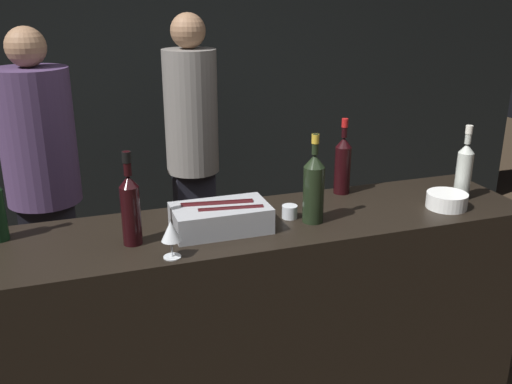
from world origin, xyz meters
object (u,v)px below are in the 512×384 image
object	(u,v)px
red_wine_bottle_tall	(343,163)
person_in_hoodie	(192,143)
wine_glass	(171,232)
champagne_bottle	(314,187)
person_blond_tee	(42,173)
candle_votive	(290,212)
ice_bin_with_bottles	(221,217)
red_wine_bottle_black_foil	(130,207)
white_wine_bottle	(464,169)
bowl_white	(447,200)

from	to	relation	value
red_wine_bottle_tall	person_in_hoodie	bearing A→B (deg)	111.72
wine_glass	champagne_bottle	size ratio (longest dim) A/B	0.38
wine_glass	person_blond_tee	xyz separation A→B (m)	(-0.47, 1.38, -0.15)
person_in_hoodie	wine_glass	bearing A→B (deg)	30.23
candle_votive	person_blond_tee	distance (m)	1.54
person_in_hoodie	ice_bin_with_bottles	bearing A→B (deg)	37.43
candle_votive	red_wine_bottle_tall	bearing A→B (deg)	31.49
person_in_hoodie	red_wine_bottle_black_foil	bearing A→B (deg)	24.32
candle_votive	white_wine_bottle	world-z (taller)	white_wine_bottle
wine_glass	red_wine_bottle_black_foil	bearing A→B (deg)	125.54
white_wine_bottle	person_in_hoodie	size ratio (longest dim) A/B	0.19
person_blond_tee	white_wine_bottle	bearing A→B (deg)	-178.41
candle_votive	person_in_hoodie	world-z (taller)	person_in_hoodie
red_wine_bottle_tall	person_in_hoodie	world-z (taller)	person_in_hoodie
wine_glass	person_blond_tee	size ratio (longest dim) A/B	0.08
candle_votive	white_wine_bottle	size ratio (longest dim) A/B	0.19
ice_bin_with_bottles	red_wine_bottle_black_foil	world-z (taller)	red_wine_bottle_black_foil
red_wine_bottle_tall	person_blond_tee	world-z (taller)	person_blond_tee
wine_glass	person_in_hoodie	xyz separation A→B (m)	(0.43, 1.58, -0.10)
candle_votive	person_blond_tee	xyz separation A→B (m)	(-1.00, 1.17, -0.08)
bowl_white	red_wine_bottle_black_foil	distance (m)	1.36
candle_votive	person_blond_tee	size ratio (longest dim) A/B	0.04
bowl_white	white_wine_bottle	bearing A→B (deg)	30.22
ice_bin_with_bottles	bowl_white	size ratio (longest dim) A/B	2.15
white_wine_bottle	person_in_hoodie	world-z (taller)	person_in_hoodie
wine_glass	white_wine_bottle	distance (m)	1.38
wine_glass	champagne_bottle	xyz separation A→B (m)	(0.61, 0.15, 0.05)
ice_bin_with_bottles	candle_votive	world-z (taller)	ice_bin_with_bottles
ice_bin_with_bottles	person_blond_tee	xyz separation A→B (m)	(-0.70, 1.20, -0.11)
red_wine_bottle_black_foil	white_wine_bottle	world-z (taller)	red_wine_bottle_black_foil
bowl_white	red_wine_bottle_tall	distance (m)	0.49
person_in_hoodie	person_blond_tee	bearing A→B (deg)	-32.10
champagne_bottle	person_blond_tee	distance (m)	1.65
red_wine_bottle_tall	white_wine_bottle	world-z (taller)	red_wine_bottle_tall
bowl_white	person_blond_tee	xyz separation A→B (m)	(-1.70, 1.27, -0.09)
candle_votive	red_wine_bottle_tall	size ratio (longest dim) A/B	0.18
candle_votive	person_in_hoodie	xyz separation A→B (m)	(-0.11, 1.36, -0.03)
ice_bin_with_bottles	red_wine_bottle_tall	size ratio (longest dim) A/B	1.07
champagne_bottle	white_wine_bottle	size ratio (longest dim) A/B	1.08
ice_bin_with_bottles	white_wine_bottle	size ratio (longest dim) A/B	1.12
white_wine_bottle	ice_bin_with_bottles	bearing A→B (deg)	-179.93
ice_bin_with_bottles	champagne_bottle	bearing A→B (deg)	-5.43
wine_glass	person_in_hoodie	distance (m)	1.64
person_in_hoodie	person_blond_tee	size ratio (longest dim) A/B	1.03
white_wine_bottle	wine_glass	bearing A→B (deg)	-172.29
bowl_white	person_in_hoodie	size ratio (longest dim) A/B	0.10
candle_votive	person_in_hoodie	distance (m)	1.37
champagne_bottle	white_wine_bottle	xyz separation A→B (m)	(0.76, 0.04, -0.01)
red_wine_bottle_black_foil	ice_bin_with_bottles	bearing A→B (deg)	3.24
bowl_white	ice_bin_with_bottles	bearing A→B (deg)	175.53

